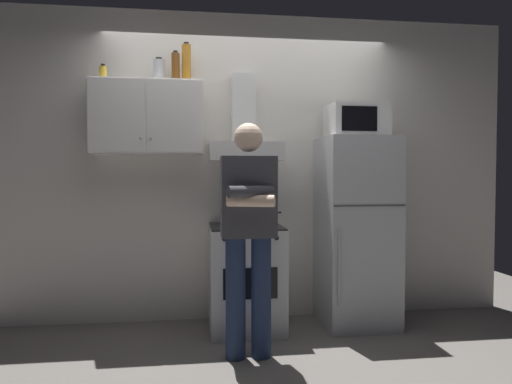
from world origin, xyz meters
The scene contains 13 objects.
ground_plane centered at (0.00, 0.00, 0.00)m, with size 7.00×7.00×0.00m, color slate.
back_wall_tiled centered at (0.00, 0.60, 1.35)m, with size 4.80×0.10×2.70m, color silver.
upper_cabinet centered at (-0.85, 0.37, 1.75)m, with size 0.90×0.37×0.60m.
stove_oven centered at (-0.05, 0.25, 0.43)m, with size 0.60×0.62×0.87m.
range_hood centered at (-0.05, 0.38, 1.60)m, with size 0.60×0.44×0.75m.
refrigerator centered at (0.90, 0.25, 0.80)m, with size 0.60×0.62×1.60m.
microwave centered at (0.90, 0.27, 1.74)m, with size 0.48×0.37×0.28m.
person_standing centered at (-0.10, -0.36, 0.90)m, with size 0.38×0.33×1.64m.
cooking_pot centered at (0.08, 0.13, 0.94)m, with size 0.29×0.19×0.12m.
bottle_liquor_amber centered at (-0.53, 0.40, 2.21)m, with size 0.08×0.08×0.34m.
bottle_canister_steel centered at (-0.76, 0.42, 2.15)m, with size 0.10×0.10×0.21m.
bottle_spice_jar centered at (-1.20, 0.36, 2.11)m, with size 0.06×0.06×0.13m.
bottle_beer_brown centered at (-0.62, 0.39, 2.17)m, with size 0.07×0.07×0.26m.
Camera 1 is at (-0.46, -3.48, 1.28)m, focal length 31.93 mm.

